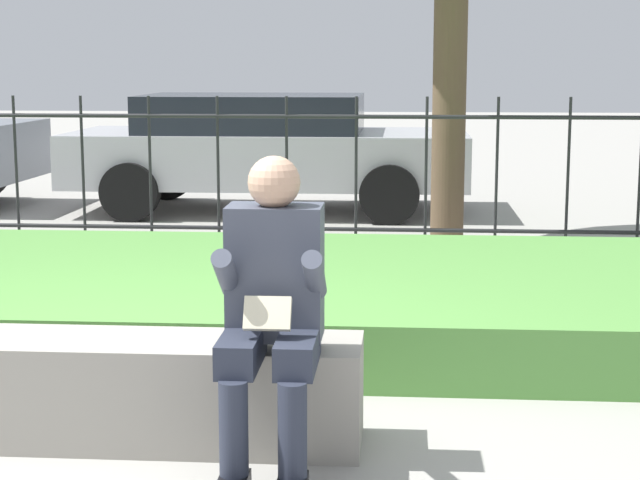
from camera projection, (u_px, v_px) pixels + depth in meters
ground_plane at (119, 440)px, 4.62m from camera, size 60.00×60.00×0.00m
stone_bench at (85, 395)px, 4.60m from camera, size 2.39×0.45×0.45m
person_seated_reader at (272, 302)px, 4.20m from camera, size 0.42×0.73×1.25m
grass_berm at (206, 296)px, 6.66m from camera, size 9.86×2.81×0.35m
iron_fence at (252, 175)px, 8.66m from camera, size 7.86×0.03×1.34m
car_parked_center at (265, 148)px, 11.58m from camera, size 4.26×1.96×1.26m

